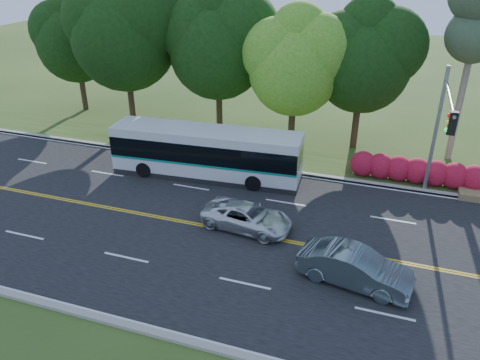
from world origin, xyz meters
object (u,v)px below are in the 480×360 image
(transit_bus, at_px, (206,153))
(sedan, at_px, (355,268))
(traffic_signal, at_px, (441,123))
(suv, at_px, (247,217))

(transit_bus, height_order, sedan, transit_bus)
(traffic_signal, height_order, suv, traffic_signal)
(traffic_signal, xyz_separation_m, sedan, (-2.83, -7.44, -3.90))
(traffic_signal, xyz_separation_m, suv, (-8.20, -4.90, -4.04))
(traffic_signal, relative_size, transit_bus, 0.63)
(sedan, bearing_deg, traffic_signal, -10.92)
(sedan, bearing_deg, transit_bus, 62.45)
(sedan, relative_size, suv, 1.04)
(transit_bus, bearing_deg, sedan, -41.29)
(transit_bus, bearing_deg, suv, -53.09)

